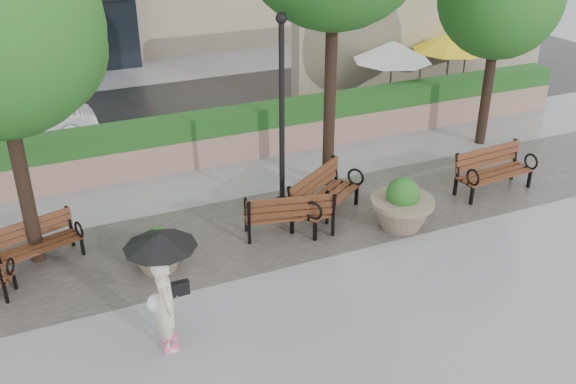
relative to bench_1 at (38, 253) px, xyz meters
name	(u,v)px	position (x,y,z in m)	size (l,w,h in m)	color
ground	(299,312)	(4.05, -3.51, -0.27)	(100.00, 100.00, 0.00)	gray
cobble_strip	(241,234)	(4.05, -0.51, -0.26)	(28.00, 3.20, 0.01)	#383330
hedge_wall	(187,142)	(4.05, 3.49, 0.40)	(24.00, 0.80, 1.35)	#9B7164
cafe_wall	(427,33)	(13.55, 6.49, 1.73)	(10.00, 0.60, 4.00)	tan
cafe_hedge	(449,97)	(13.05, 4.29, 0.18)	(8.00, 0.50, 0.90)	#1A4D19
asphalt_street	(153,118)	(4.05, 7.49, -0.27)	(40.00, 7.00, 0.00)	black
bench_1	(38,253)	(0.00, 0.00, 0.00)	(1.80, 1.14, 0.90)	brown
bench_2	(289,222)	(5.01, -0.93, 0.03)	(2.00, 1.17, 1.01)	brown
bench_3	(325,206)	(6.03, -0.63, 0.06)	(2.13, 1.80, 1.09)	brown
bench_4	(493,180)	(10.36, -1.06, 0.05)	(2.04, 0.95, 1.06)	brown
planter_left	(158,253)	(2.13, -1.12, 0.08)	(1.08, 1.08, 0.91)	#7F6B56
planter_right	(402,208)	(7.37, -1.63, 0.19)	(1.39, 1.39, 1.16)	#7F6B56
lamppost	(282,129)	(5.31, 0.13, 1.72)	(0.28, 0.28, 4.49)	black
tree_0	(2,34)	(0.14, 0.27, 4.23)	(3.84, 3.81, 6.52)	black
tree_2	(503,0)	(12.31, 1.67, 3.71)	(3.37, 3.25, 5.72)	black
patio_umb_white	(393,52)	(11.14, 4.88, 1.72)	(2.50, 2.50, 2.30)	black
patio_umb_yellow_a	(451,42)	(13.58, 5.20, 1.72)	(2.50, 2.50, 2.30)	black
patio_umb_yellow_b	(468,36)	(14.57, 5.58, 1.72)	(2.50, 2.50, 2.30)	black
car_right	(27,121)	(0.33, 6.90, 0.36)	(1.33, 3.83, 1.26)	white
pedestrian	(164,279)	(1.74, -3.41, 1.01)	(1.15, 1.15, 2.11)	beige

